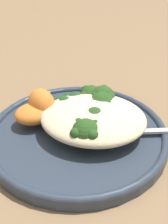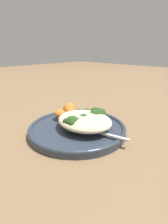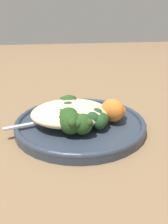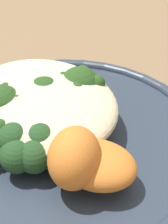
% 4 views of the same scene
% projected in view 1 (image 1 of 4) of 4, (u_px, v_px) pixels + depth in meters
% --- Properties ---
extents(ground_plane, '(4.00, 4.00, 0.00)m').
position_uv_depth(ground_plane, '(78.00, 140.00, 0.49)').
color(ground_plane, '#846647').
extents(plate, '(0.28, 0.28, 0.02)m').
position_uv_depth(plate, '(76.00, 133.00, 0.49)').
color(plate, '#2D3847').
rests_on(plate, ground_plane).
extents(quinoa_mound, '(0.16, 0.14, 0.04)m').
position_uv_depth(quinoa_mound, '(93.00, 118.00, 0.47)').
color(quinoa_mound, beige).
rests_on(quinoa_mound, plate).
extents(broccoli_stalk_0, '(0.09, 0.07, 0.04)m').
position_uv_depth(broccoli_stalk_0, '(82.00, 132.00, 0.44)').
color(broccoli_stalk_0, '#ADC675').
rests_on(broccoli_stalk_0, plate).
extents(broccoli_stalk_1, '(0.08, 0.04, 0.03)m').
position_uv_depth(broccoli_stalk_1, '(91.00, 129.00, 0.45)').
color(broccoli_stalk_1, '#ADC675').
rests_on(broccoli_stalk_1, plate).
extents(broccoli_stalk_2, '(0.10, 0.05, 0.04)m').
position_uv_depth(broccoli_stalk_2, '(88.00, 121.00, 0.46)').
color(broccoli_stalk_2, '#ADC675').
rests_on(broccoli_stalk_2, plate).
extents(broccoli_stalk_3, '(0.08, 0.06, 0.03)m').
position_uv_depth(broccoli_stalk_3, '(89.00, 117.00, 0.48)').
color(broccoli_stalk_3, '#ADC675').
rests_on(broccoli_stalk_3, plate).
extents(broccoli_stalk_4, '(0.09, 0.08, 0.04)m').
position_uv_depth(broccoli_stalk_4, '(97.00, 107.00, 0.49)').
color(broccoli_stalk_4, '#ADC675').
rests_on(broccoli_stalk_4, plate).
extents(broccoli_stalk_5, '(0.09, 0.11, 0.04)m').
position_uv_depth(broccoli_stalk_5, '(97.00, 102.00, 0.50)').
color(broccoli_stalk_5, '#ADC675').
rests_on(broccoli_stalk_5, plate).
extents(broccoli_stalk_6, '(0.07, 0.12, 0.04)m').
position_uv_depth(broccoli_stalk_6, '(86.00, 101.00, 0.51)').
color(broccoli_stalk_6, '#ADC675').
rests_on(broccoli_stalk_6, plate).
extents(sweet_potato_chunk_0, '(0.08, 0.07, 0.03)m').
position_uv_depth(sweet_potato_chunk_0, '(34.00, 113.00, 0.49)').
color(sweet_potato_chunk_0, orange).
rests_on(sweet_potato_chunk_0, plate).
extents(sweet_potato_chunk_1, '(0.06, 0.06, 0.05)m').
position_uv_depth(sweet_potato_chunk_1, '(42.00, 103.00, 0.49)').
color(sweet_potato_chunk_1, orange).
rests_on(sweet_potato_chunk_1, plate).
extents(kale_tuft, '(0.05, 0.05, 0.03)m').
position_uv_depth(kale_tuft, '(69.00, 103.00, 0.51)').
color(kale_tuft, '#234723').
rests_on(kale_tuft, plate).
extents(spoon, '(0.13, 0.05, 0.01)m').
position_uv_depth(spoon, '(121.00, 131.00, 0.46)').
color(spoon, silver).
rests_on(spoon, plate).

